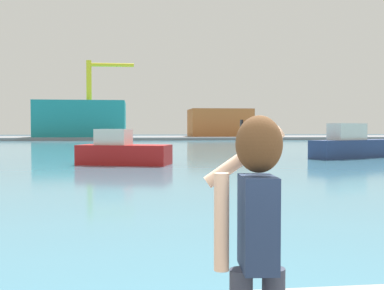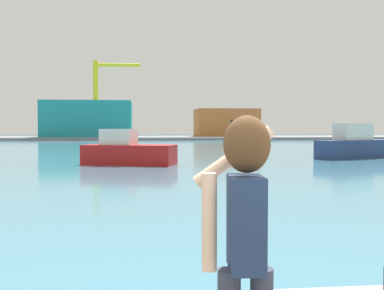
{
  "view_description": "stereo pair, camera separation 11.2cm",
  "coord_description": "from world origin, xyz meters",
  "px_view_note": "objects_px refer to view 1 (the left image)",
  "views": [
    {
      "loc": [
        -1.33,
        -2.54,
        2.32
      ],
      "look_at": [
        -0.41,
        4.97,
        2.04
      ],
      "focal_mm": 42.91,
      "sensor_mm": 36.0,
      "label": 1
    },
    {
      "loc": [
        -1.22,
        -2.55,
        2.32
      ],
      "look_at": [
        -0.41,
        4.97,
        2.04
      ],
      "focal_mm": 42.91,
      "sensor_mm": 36.0,
      "label": 2
    }
  ],
  "objects_px": {
    "boat_moored": "(123,152)",
    "port_crane": "(94,91)",
    "warehouse_right": "(220,123)",
    "warehouse_left": "(82,119)",
    "person_photographer": "(256,228)",
    "boat_moored_2": "(354,145)"
  },
  "relations": [
    {
      "from": "warehouse_right",
      "to": "port_crane",
      "type": "bearing_deg",
      "value": -165.92
    },
    {
      "from": "warehouse_left",
      "to": "warehouse_right",
      "type": "height_order",
      "value": "warehouse_left"
    },
    {
      "from": "warehouse_left",
      "to": "boat_moored",
      "type": "bearing_deg",
      "value": -81.34
    },
    {
      "from": "warehouse_left",
      "to": "port_crane",
      "type": "distance_m",
      "value": 7.31
    },
    {
      "from": "person_photographer",
      "to": "warehouse_left",
      "type": "bearing_deg",
      "value": 11.98
    },
    {
      "from": "warehouse_left",
      "to": "port_crane",
      "type": "relative_size",
      "value": 1.17
    },
    {
      "from": "boat_moored",
      "to": "port_crane",
      "type": "relative_size",
      "value": 0.42
    },
    {
      "from": "boat_moored",
      "to": "port_crane",
      "type": "xyz_separation_m",
      "value": [
        -7.03,
        60.37,
        8.47
      ]
    },
    {
      "from": "person_photographer",
      "to": "boat_moored_2",
      "type": "xyz_separation_m",
      "value": [
        16.05,
        30.89,
        -0.75
      ]
    },
    {
      "from": "boat_moored_2",
      "to": "port_crane",
      "type": "relative_size",
      "value": 0.58
    },
    {
      "from": "person_photographer",
      "to": "boat_moored",
      "type": "distance_m",
      "value": 26.44
    },
    {
      "from": "warehouse_left",
      "to": "port_crane",
      "type": "bearing_deg",
      "value": -56.59
    },
    {
      "from": "person_photographer",
      "to": "warehouse_left",
      "type": "relative_size",
      "value": 0.1
    },
    {
      "from": "person_photographer",
      "to": "port_crane",
      "type": "xyz_separation_m",
      "value": [
        -8.58,
        86.75,
        7.58
      ]
    },
    {
      "from": "boat_moored_2",
      "to": "port_crane",
      "type": "xyz_separation_m",
      "value": [
        -24.63,
        55.87,
        8.34
      ]
    },
    {
      "from": "person_photographer",
      "to": "warehouse_right",
      "type": "height_order",
      "value": "warehouse_right"
    },
    {
      "from": "warehouse_left",
      "to": "warehouse_right",
      "type": "xyz_separation_m",
      "value": [
        28.35,
        2.14,
        -0.66
      ]
    },
    {
      "from": "boat_moored_2",
      "to": "warehouse_left",
      "type": "xyz_separation_m",
      "value": [
        -27.44,
        60.13,
        3.1
      ]
    },
    {
      "from": "warehouse_left",
      "to": "warehouse_right",
      "type": "distance_m",
      "value": 28.44
    },
    {
      "from": "boat_moored_2",
      "to": "warehouse_left",
      "type": "bearing_deg",
      "value": 90.64
    },
    {
      "from": "warehouse_left",
      "to": "warehouse_right",
      "type": "relative_size",
      "value": 1.35
    },
    {
      "from": "boat_moored_2",
      "to": "warehouse_left",
      "type": "height_order",
      "value": "warehouse_left"
    }
  ]
}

